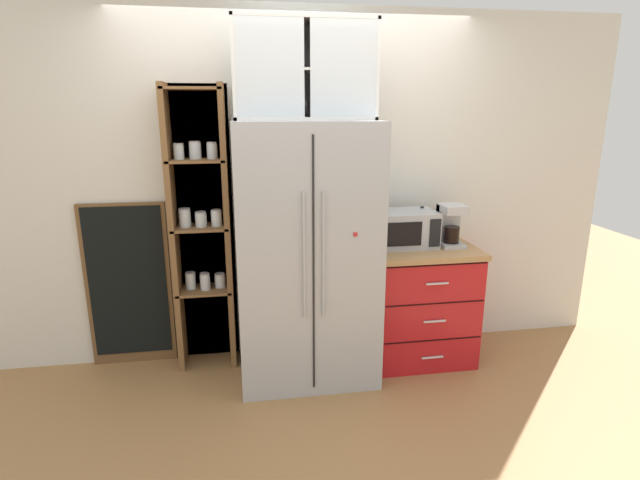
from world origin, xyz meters
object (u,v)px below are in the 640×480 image
at_px(bottle_clear, 421,228).
at_px(coffee_maker, 450,225).
at_px(refrigerator, 306,253).
at_px(mug_red, 425,242).
at_px(mug_charcoal, 425,241).
at_px(chalkboard_menu, 129,285).
at_px(bottle_amber, 427,234).
at_px(microwave, 405,229).

bearing_deg(bottle_clear, coffee_maker, -14.75).
bearing_deg(refrigerator, mug_red, 3.06).
xyz_separation_m(refrigerator, coffee_maker, (1.08, 0.08, 0.14)).
distance_m(mug_charcoal, chalkboard_menu, 2.18).
relative_size(bottle_amber, bottle_clear, 0.86).
relative_size(refrigerator, coffee_maker, 5.77).
distance_m(microwave, mug_red, 0.17).
xyz_separation_m(coffee_maker, bottle_amber, (-0.20, -0.06, -0.05)).
distance_m(refrigerator, mug_charcoal, 0.88).
distance_m(refrigerator, mug_red, 0.88).
relative_size(mug_red, bottle_amber, 0.48).
bearing_deg(coffee_maker, chalkboard_menu, 173.74).
bearing_deg(coffee_maker, bottle_clear, 165.25).
height_order(bottle_amber, bottle_clear, bottle_clear).
bearing_deg(microwave, coffee_maker, -7.19).
xyz_separation_m(mug_charcoal, chalkboard_menu, (-2.14, 0.28, -0.31)).
height_order(coffee_maker, bottle_clear, coffee_maker).
bearing_deg(coffee_maker, refrigerator, -175.88).
relative_size(microwave, coffee_maker, 1.42).
height_order(mug_charcoal, chalkboard_menu, chalkboard_menu).
bearing_deg(refrigerator, coffee_maker, 4.12).
relative_size(bottle_amber, chalkboard_menu, 0.20).
relative_size(mug_charcoal, bottle_clear, 0.38).
distance_m(mug_charcoal, bottle_clear, 0.11).
bearing_deg(mug_red, coffee_maker, 8.76).
relative_size(microwave, chalkboard_menu, 0.36).
bearing_deg(bottle_clear, chalkboard_menu, 174.56).
height_order(coffee_maker, bottle_amber, coffee_maker).
height_order(microwave, mug_red, microwave).
xyz_separation_m(mug_red, mug_charcoal, (0.00, 0.01, 0.00)).
height_order(refrigerator, mug_charcoal, refrigerator).
bearing_deg(mug_charcoal, bottle_clear, 91.48).
xyz_separation_m(mug_charcoal, bottle_amber, (-0.00, -0.04, 0.06)).
bearing_deg(refrigerator, chalkboard_menu, 165.14).
height_order(refrigerator, mug_red, refrigerator).
height_order(mug_charcoal, bottle_amber, bottle_amber).
distance_m(refrigerator, chalkboard_menu, 1.34).
xyz_separation_m(mug_red, bottle_clear, (-0.00, 0.08, 0.08)).
xyz_separation_m(microwave, chalkboard_menu, (-2.01, 0.21, -0.40)).
relative_size(mug_charcoal, bottle_amber, 0.44).
bearing_deg(bottle_clear, microwave, -175.10).
distance_m(coffee_maker, bottle_amber, 0.22).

